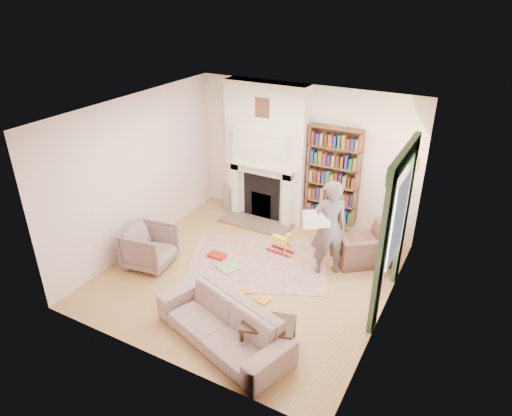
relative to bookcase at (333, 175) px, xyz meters
The scene contains 25 objects.
floor 2.51m from the bookcase, 107.05° to the right, with size 4.50×4.50×0.00m, color olive.
ceiling 2.75m from the bookcase, 107.05° to the right, with size 4.50×4.50×0.00m, color white.
wall_back 0.70m from the bookcase, 168.69° to the left, with size 4.50×4.50×0.00m, color silver.
wall_front 4.42m from the bookcase, 98.46° to the right, with size 4.50×4.50×0.00m, color silver.
wall_left 3.60m from the bookcase, 143.83° to the right, with size 4.50×4.50×0.00m, color silver.
wall_right 2.67m from the bookcase, 52.96° to the right, with size 4.50×4.50×0.00m, color silver.
fireplace 1.42m from the bookcase, behind, with size 1.70×0.58×2.80m.
bookcase is the anchor object (origin of this frame).
window 2.36m from the bookcase, 47.34° to the right, with size 0.02×0.90×1.30m, color silver.
curtain_left 2.87m from the bookcase, 57.36° to the right, with size 0.07×0.32×2.40m, color #2B432B.
curtain_right 1.86m from the bookcase, 33.35° to the right, with size 0.07×0.32×2.40m, color #2B432B.
pelmet 2.60m from the bookcase, 48.16° to the right, with size 0.09×1.70×0.24m, color #2B432B.
wall_sconce 1.68m from the bookcase, 24.19° to the right, with size 0.20×0.24×0.24m, color gold, non-canonical shape.
rug 2.19m from the bookcase, 111.91° to the right, with size 2.39×1.84×0.01m, color #C3B593.
armchair_reading 1.50m from the bookcase, 41.89° to the right, with size 0.98×0.85×0.64m, color #4D3429.
armchair_left 3.63m from the bookcase, 130.72° to the right, with size 0.76×0.79×0.71m, color gray.
sofa 3.80m from the bookcase, 92.73° to the right, with size 2.07×0.81×0.60m, color #A7968A.
man_reading 1.53m from the bookcase, 71.86° to the right, with size 0.62×0.41×1.70m, color #574A46.
newspaper 1.65m from the bookcase, 78.98° to the right, with size 0.45×0.02×0.31m, color beige.
coffee_table 3.67m from the bookcase, 83.01° to the right, with size 0.70×0.45×0.45m, color #382113, non-canonical shape.
paraffin_heater 2.40m from the bookcase, behind, with size 0.24×0.24×0.55m, color #9C9FA3.
rocking_horse 1.65m from the bookcase, 111.03° to the right, with size 0.50×0.20×0.44m, color yellow, non-canonical shape.
board_game 2.64m from the bookcase, 115.81° to the right, with size 0.35×0.35×0.03m, color #E6D051.
game_box_lid 2.66m from the bookcase, 126.11° to the right, with size 0.31×0.21×0.05m, color #9D1E11.
comic_annuals 2.89m from the bookcase, 96.63° to the right, with size 0.65×0.31×0.02m.
Camera 1 is at (3.18, -5.61, 4.51)m, focal length 32.00 mm.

